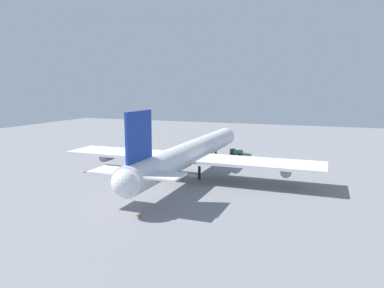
# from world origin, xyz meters

# --- Properties ---
(ground_plane) EXTENTS (289.83, 289.83, 0.00)m
(ground_plane) POSITION_xyz_m (0.00, 0.00, 0.00)
(ground_plane) COLOR gray
(cargo_airplane) EXTENTS (72.46, 67.83, 18.99)m
(cargo_airplane) POSITION_xyz_m (-0.59, 0.00, 6.30)
(cargo_airplane) COLOR silver
(cargo_airplane) RESTS_ON ground_plane
(pushback_tractor) EXTENTS (2.68, 4.26, 2.12)m
(pushback_tractor) POSITION_xyz_m (32.84, -3.98, 1.13)
(pushback_tractor) COLOR #333338
(pushback_tractor) RESTS_ON ground_plane
(maintenance_van) EXTENTS (3.69, 4.13, 2.23)m
(maintenance_van) POSITION_xyz_m (35.56, 7.98, 1.05)
(maintenance_van) COLOR #333338
(maintenance_van) RESTS_ON ground_plane
(safety_cone_nose) EXTENTS (0.54, 0.54, 0.78)m
(safety_cone_nose) POSITION_xyz_m (32.61, 2.88, 0.39)
(safety_cone_nose) COLOR orange
(safety_cone_nose) RESTS_ON ground_plane
(safety_cone_tail) EXTENTS (0.56, 0.56, 0.80)m
(safety_cone_tail) POSITION_xyz_m (-32.61, -2.50, 0.40)
(safety_cone_tail) COLOR orange
(safety_cone_tail) RESTS_ON ground_plane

